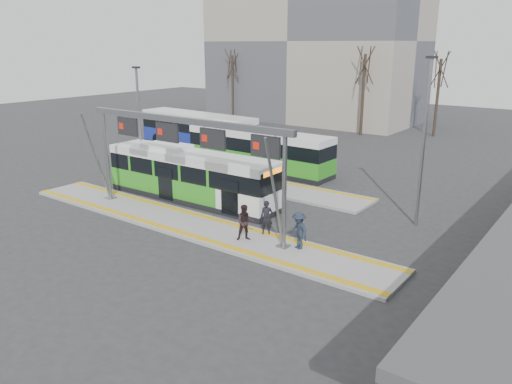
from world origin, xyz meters
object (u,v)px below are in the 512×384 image
gantry (183,139)px  passenger_a (267,218)px  passenger_c (299,230)px  passenger_b (245,223)px  hero_bus (191,176)px

gantry → passenger_a: size_ratio=8.06×
passenger_a → passenger_c: passenger_c is taller
passenger_c → passenger_b: bearing=-145.3°
hero_bus → passenger_a: hero_bus is taller
hero_bus → gantry: bearing=-51.1°
gantry → passenger_c: size_ratio=7.86×
hero_bus → passenger_a: bearing=-18.8°
passenger_a → passenger_c: (2.12, -0.57, 0.02)m
hero_bus → passenger_c: bearing=-18.2°
hero_bus → passenger_a: size_ratio=6.98×
passenger_c → hero_bus: bearing=-176.2°
passenger_b → passenger_c: 2.53m
gantry → passenger_c: bearing=2.5°
hero_bus → passenger_c: 9.44m
gantry → passenger_c: gantry is taller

